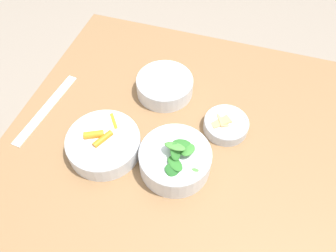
{
  "coord_description": "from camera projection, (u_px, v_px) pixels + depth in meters",
  "views": [
    {
      "loc": [
        -0.48,
        -0.13,
        1.5
      ],
      "look_at": [
        0.04,
        0.03,
        0.76
      ],
      "focal_mm": 35.0,
      "sensor_mm": 36.0,
      "label": 1
    }
  ],
  "objects": [
    {
      "name": "bowl_beans_hotdog",
      "position": [
        165.0,
        86.0,
        1.01
      ],
      "size": [
        0.17,
        0.17,
        0.06
      ],
      "color": "silver",
      "rests_on": "dining_table"
    },
    {
      "name": "ruler",
      "position": [
        46.0,
        109.0,
        0.99
      ],
      "size": [
        0.29,
        0.06,
        0.0
      ],
      "color": "silver",
      "rests_on": "dining_table"
    },
    {
      "name": "bowl_greens",
      "position": [
        175.0,
        159.0,
        0.84
      ],
      "size": [
        0.19,
        0.19,
        0.11
      ],
      "color": "silver",
      "rests_on": "dining_table"
    },
    {
      "name": "bowl_cookies",
      "position": [
        226.0,
        124.0,
        0.93
      ],
      "size": [
        0.13,
        0.13,
        0.04
      ],
      "color": "silver",
      "rests_on": "dining_table"
    },
    {
      "name": "bowl_carrots",
      "position": [
        104.0,
        143.0,
        0.88
      ],
      "size": [
        0.2,
        0.2,
        0.07
      ],
      "color": "silver",
      "rests_on": "dining_table"
    },
    {
      "name": "ground_plane",
      "position": [
        172.0,
        234.0,
        1.5
      ],
      "size": [
        10.0,
        10.0,
        0.0
      ],
      "primitive_type": "plane",
      "color": "gray"
    },
    {
      "name": "dining_table",
      "position": [
        173.0,
        167.0,
        1.0
      ],
      "size": [
        1.0,
        0.96,
        0.73
      ],
      "color": "olive",
      "rests_on": "ground_plane"
    }
  ]
}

